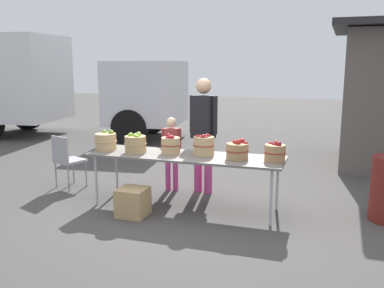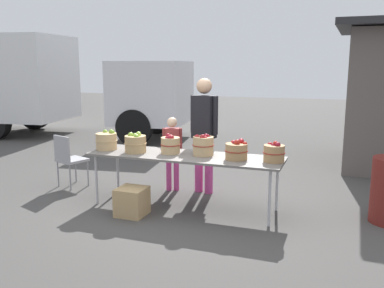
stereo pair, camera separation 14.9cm
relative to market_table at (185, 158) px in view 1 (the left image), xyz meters
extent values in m
plane|color=#474442|center=(0.00, 0.00, -0.71)|extent=(40.00, 40.00, 0.00)
cube|color=slate|center=(0.00, 0.00, 0.02)|extent=(2.70, 0.76, 0.03)
cylinder|color=#B2B2B7|center=(-1.23, -0.30, -0.35)|extent=(0.04, 0.04, 0.72)
cylinder|color=#B2B2B7|center=(1.23, -0.30, -0.35)|extent=(0.04, 0.04, 0.72)
cylinder|color=#B2B2B7|center=(-1.23, 0.30, -0.35)|extent=(0.04, 0.04, 0.72)
cylinder|color=#B2B2B7|center=(1.23, 0.30, -0.35)|extent=(0.04, 0.04, 0.72)
cylinder|color=tan|center=(-1.21, -0.03, 0.16)|extent=(0.30, 0.30, 0.24)
torus|color=tan|center=(-1.21, -0.03, 0.17)|extent=(0.32, 0.32, 0.01)
sphere|color=#7AA833|center=(-1.14, 0.02, 0.29)|extent=(0.07, 0.07, 0.07)
sphere|color=#7AA833|center=(-1.28, 0.05, 0.28)|extent=(0.07, 0.07, 0.07)
sphere|color=#8CB738|center=(-1.16, 0.05, 0.27)|extent=(0.07, 0.07, 0.07)
sphere|color=#7AA833|center=(-1.17, 0.04, 0.29)|extent=(0.07, 0.07, 0.07)
cylinder|color=tan|center=(-0.71, -0.07, 0.16)|extent=(0.30, 0.30, 0.24)
torus|color=tan|center=(-0.71, -0.07, 0.17)|extent=(0.32, 0.32, 0.01)
sphere|color=#8CB738|center=(-0.79, -0.07, 0.28)|extent=(0.08, 0.08, 0.08)
sphere|color=#9EC647|center=(-0.72, -0.07, 0.27)|extent=(0.08, 0.08, 0.08)
sphere|color=#9EC647|center=(-0.68, -0.04, 0.29)|extent=(0.07, 0.07, 0.07)
sphere|color=#7AA833|center=(-0.66, -0.13, 0.27)|extent=(0.08, 0.08, 0.08)
cylinder|color=tan|center=(-0.23, 0.04, 0.15)|extent=(0.26, 0.26, 0.23)
torus|color=maroon|center=(-0.23, 0.04, 0.16)|extent=(0.28, 0.28, 0.01)
sphere|color=#B22319|center=(-0.23, 0.04, 0.27)|extent=(0.07, 0.07, 0.07)
sphere|color=maroon|center=(-0.28, 0.08, 0.28)|extent=(0.07, 0.07, 0.07)
sphere|color=maroon|center=(-0.25, -0.02, 0.25)|extent=(0.08, 0.08, 0.08)
sphere|color=maroon|center=(-0.19, -0.01, 0.27)|extent=(0.08, 0.08, 0.08)
sphere|color=maroon|center=(-0.21, -0.03, 0.27)|extent=(0.07, 0.07, 0.07)
cylinder|color=tan|center=(0.25, 0.08, 0.17)|extent=(0.28, 0.28, 0.26)
torus|color=maroon|center=(0.25, 0.08, 0.18)|extent=(0.30, 0.30, 0.01)
sphere|color=maroon|center=(0.16, 0.07, 0.28)|extent=(0.08, 0.08, 0.08)
sphere|color=maroon|center=(0.29, 0.12, 0.29)|extent=(0.07, 0.07, 0.07)
sphere|color=maroon|center=(0.26, 0.01, 0.30)|extent=(0.07, 0.07, 0.07)
sphere|color=maroon|center=(0.29, 0.02, 0.28)|extent=(0.07, 0.07, 0.07)
sphere|color=maroon|center=(0.28, 0.09, 0.30)|extent=(0.07, 0.07, 0.07)
cylinder|color=#A87F51|center=(0.73, -0.02, 0.14)|extent=(0.29, 0.29, 0.21)
torus|color=maroon|center=(0.73, -0.02, 0.15)|extent=(0.31, 0.31, 0.01)
sphere|color=#B22319|center=(0.84, 0.01, 0.24)|extent=(0.06, 0.06, 0.06)
sphere|color=maroon|center=(0.71, -0.01, 0.25)|extent=(0.07, 0.07, 0.07)
sphere|color=#B22319|center=(0.75, -0.04, 0.27)|extent=(0.08, 0.08, 0.08)
sphere|color=#B22319|center=(0.73, -0.01, 0.26)|extent=(0.07, 0.07, 0.07)
sphere|color=maroon|center=(0.77, 0.07, 0.26)|extent=(0.07, 0.07, 0.07)
sphere|color=#B22319|center=(0.67, 0.07, 0.24)|extent=(0.07, 0.07, 0.07)
sphere|color=maroon|center=(0.77, 0.09, 0.26)|extent=(0.07, 0.07, 0.07)
cylinder|color=#A87F51|center=(1.22, 0.01, 0.14)|extent=(0.27, 0.27, 0.22)
torus|color=maroon|center=(1.22, 0.01, 0.15)|extent=(0.29, 0.29, 0.01)
sphere|color=#B22319|center=(1.23, 0.03, 0.27)|extent=(0.07, 0.07, 0.07)
sphere|color=maroon|center=(1.15, 0.08, 0.24)|extent=(0.07, 0.07, 0.07)
sphere|color=maroon|center=(1.26, -0.02, 0.27)|extent=(0.07, 0.07, 0.07)
sphere|color=maroon|center=(1.21, 0.02, 0.24)|extent=(0.08, 0.08, 0.08)
cylinder|color=#CC3F8C|center=(0.12, 0.74, -0.28)|extent=(0.13, 0.13, 0.87)
cylinder|color=#CC3F8C|center=(-0.06, 0.78, -0.28)|extent=(0.13, 0.13, 0.87)
cube|color=black|center=(0.03, 0.76, 0.48)|extent=(0.37, 0.29, 0.65)
sphere|color=tan|center=(0.03, 0.76, 0.94)|extent=(0.23, 0.23, 0.23)
cylinder|color=black|center=(0.21, 0.72, 0.51)|extent=(0.09, 0.09, 0.58)
cylinder|color=black|center=(-0.16, 0.80, 0.51)|extent=(0.09, 0.09, 0.58)
cylinder|color=#CC3F8C|center=(-0.41, 0.70, -0.43)|extent=(0.08, 0.08, 0.57)
cylinder|color=#CC3F8C|center=(-0.52, 0.67, -0.43)|extent=(0.08, 0.08, 0.57)
cube|color=maroon|center=(-0.47, 0.69, 0.07)|extent=(0.25, 0.21, 0.43)
sphere|color=beige|center=(-0.47, 0.69, 0.38)|extent=(0.15, 0.15, 0.15)
cylinder|color=maroon|center=(-0.35, 0.72, 0.10)|extent=(0.06, 0.06, 0.38)
cylinder|color=maroon|center=(-0.59, 0.65, 0.10)|extent=(0.06, 0.06, 0.38)
cube|color=silver|center=(-2.75, 4.79, 0.54)|extent=(2.07, 2.32, 1.60)
cube|color=black|center=(-1.91, 4.90, 0.86)|extent=(0.28, 1.75, 0.80)
cylinder|color=black|center=(-3.04, 5.71, -0.26)|extent=(0.93, 0.40, 0.90)
cylinder|color=black|center=(-2.78, 3.83, -0.26)|extent=(0.93, 0.40, 0.90)
cylinder|color=black|center=(-6.94, 5.18, -0.26)|extent=(0.93, 0.40, 0.90)
cube|color=#99999E|center=(-2.09, 0.34, -0.27)|extent=(0.51, 0.51, 0.04)
cube|color=#99999E|center=(-2.15, 0.17, -0.05)|extent=(0.39, 0.16, 0.40)
cylinder|color=gray|center=(-1.88, 0.44, -0.50)|extent=(0.02, 0.02, 0.42)
cylinder|color=gray|center=(-2.20, 0.56, -0.50)|extent=(0.02, 0.02, 0.42)
cylinder|color=gray|center=(-1.99, 0.12, -0.50)|extent=(0.02, 0.02, 0.42)
cylinder|color=gray|center=(-2.31, 0.24, -0.50)|extent=(0.02, 0.02, 0.42)
cube|color=tan|center=(-0.55, -0.53, -0.53)|extent=(0.37, 0.37, 0.37)
camera|label=1|loc=(1.87, -5.29, 1.26)|focal=39.16mm
camera|label=2|loc=(2.01, -5.24, 1.26)|focal=39.16mm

